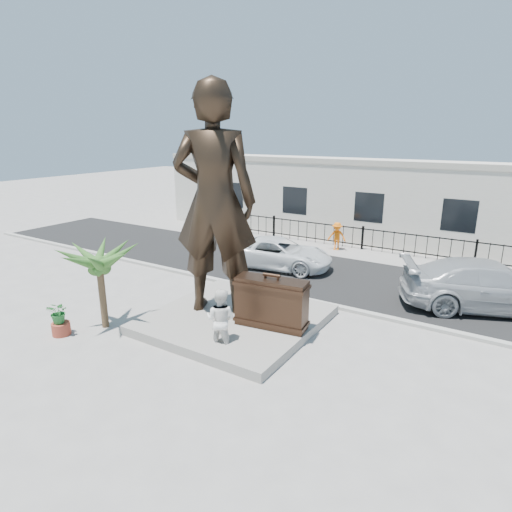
{
  "coord_description": "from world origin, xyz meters",
  "views": [
    {
      "loc": [
        7.02,
        -9.19,
        6.15
      ],
      "look_at": [
        0.0,
        2.0,
        2.3
      ],
      "focal_mm": 30.0,
      "sensor_mm": 36.0,
      "label": 1
    }
  ],
  "objects": [
    {
      "name": "statue",
      "position": [
        -1.33,
        1.63,
        4.01
      ],
      "size": [
        3.19,
        2.7,
        7.41
      ],
      "primitive_type": "imported",
      "rotation": [
        0.0,
        0.0,
        3.55
      ],
      "color": "black",
      "rests_on": "plinth"
    },
    {
      "name": "palm_tree",
      "position": [
        -3.97,
        -0.96,
        0.0
      ],
      "size": [
        1.8,
        1.8,
        3.2
      ],
      "primitive_type": null,
      "color": "#305D21",
      "rests_on": "ground"
    },
    {
      "name": "worker",
      "position": [
        -1.13,
        11.94,
        0.77
      ],
      "size": [
        1.05,
        0.71,
        1.5
      ],
      "primitive_type": "imported",
      "rotation": [
        0.0,
        0.0,
        0.17
      ],
      "color": "orange",
      "rests_on": "far_sidewalk"
    },
    {
      "name": "suitcase",
      "position": [
        0.92,
        1.42,
        1.08
      ],
      "size": [
        2.29,
        1.0,
        1.56
      ],
      "primitive_type": "cube",
      "rotation": [
        0.0,
        0.0,
        0.14
      ],
      "color": "#301F14",
      "rests_on": "plinth"
    },
    {
      "name": "tourist",
      "position": [
        0.14,
        -0.15,
        0.94
      ],
      "size": [
        1.03,
        0.87,
        1.87
      ],
      "primitive_type": "imported",
      "rotation": [
        0.0,
        0.0,
        3.34
      ],
      "color": "white",
      "rests_on": "ground"
    },
    {
      "name": "fence",
      "position": [
        0.0,
        12.8,
        0.6
      ],
      "size": [
        22.0,
        0.1,
        1.2
      ],
      "primitive_type": "cube",
      "color": "black",
      "rests_on": "ground"
    },
    {
      "name": "car_white",
      "position": [
        -2.27,
        7.59,
        0.7
      ],
      "size": [
        5.27,
        3.03,
        1.38
      ],
      "primitive_type": "imported",
      "rotation": [
        0.0,
        0.0,
        1.72
      ],
      "color": "white",
      "rests_on": "street"
    },
    {
      "name": "building",
      "position": [
        0.0,
        17.0,
        2.2
      ],
      "size": [
        28.0,
        7.0,
        4.4
      ],
      "primitive_type": "cube",
      "color": "silver",
      "rests_on": "ground"
    },
    {
      "name": "car_silver",
      "position": [
        6.47,
        7.31,
        0.89
      ],
      "size": [
        6.52,
        4.61,
        1.75
      ],
      "primitive_type": "imported",
      "rotation": [
        0.0,
        0.0,
        1.97
      ],
      "color": "#A5A8AA",
      "rests_on": "street"
    },
    {
      "name": "far_sidewalk",
      "position": [
        0.0,
        12.0,
        0.01
      ],
      "size": [
        40.0,
        2.5,
        0.02
      ],
      "primitive_type": "cube",
      "color": "#9E9991",
      "rests_on": "ground"
    },
    {
      "name": "plinth",
      "position": [
        -0.5,
        1.5,
        0.15
      ],
      "size": [
        5.2,
        5.2,
        0.3
      ],
      "primitive_type": "cube",
      "color": "gray",
      "rests_on": "ground"
    },
    {
      "name": "street",
      "position": [
        0.0,
        8.0,
        0.01
      ],
      "size": [
        40.0,
        7.0,
        0.01
      ],
      "primitive_type": "cube",
      "color": "black",
      "rests_on": "ground"
    },
    {
      "name": "shrub",
      "position": [
        -4.67,
        -2.08,
        0.76
      ],
      "size": [
        0.81,
        0.76,
        0.72
      ],
      "primitive_type": "imported",
      "rotation": [
        0.0,
        0.0,
        0.38
      ],
      "color": "#216729",
      "rests_on": "planter"
    },
    {
      "name": "planter",
      "position": [
        -4.67,
        -2.08,
        0.2
      ],
      "size": [
        0.56,
        0.56,
        0.4
      ],
      "primitive_type": "cylinder",
      "color": "#993A28",
      "rests_on": "ground"
    },
    {
      "name": "ground",
      "position": [
        0.0,
        0.0,
        0.0
      ],
      "size": [
        100.0,
        100.0,
        0.0
      ],
      "primitive_type": "plane",
      "color": "#9E9991",
      "rests_on": "ground"
    },
    {
      "name": "curb",
      "position": [
        0.0,
        4.5,
        0.06
      ],
      "size": [
        40.0,
        0.25,
        0.12
      ],
      "primitive_type": "cube",
      "color": "#A5A399",
      "rests_on": "ground"
    }
  ]
}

